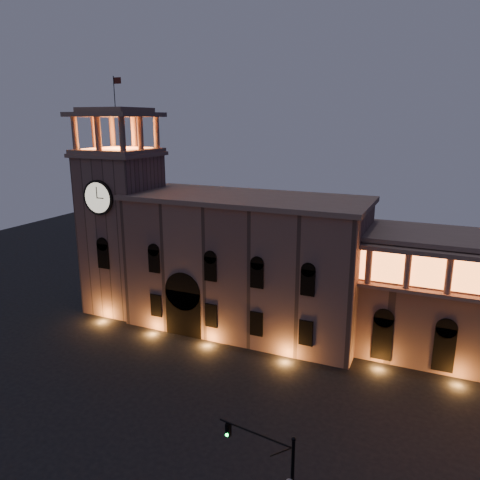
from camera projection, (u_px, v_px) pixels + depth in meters
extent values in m
plane|color=black|center=(171.00, 423.00, 42.62)|extent=(160.00, 160.00, 0.00)
cube|color=#78584E|center=(246.00, 265.00, 60.77)|extent=(30.00, 12.00, 17.00)
cube|color=#866A5C|center=(246.00, 198.00, 58.57)|extent=(30.80, 12.80, 0.60)
cube|color=black|center=(186.00, 312.00, 59.70)|extent=(5.00, 1.40, 6.00)
cylinder|color=black|center=(185.00, 290.00, 58.95)|extent=(5.00, 1.40, 5.00)
cube|color=orange|center=(185.00, 314.00, 59.57)|extent=(4.20, 0.20, 5.00)
cube|color=#78584E|center=(123.00, 234.00, 66.47)|extent=(9.00, 9.00, 22.00)
cube|color=#866A5C|center=(118.00, 154.00, 63.66)|extent=(9.80, 9.80, 0.50)
cylinder|color=black|center=(98.00, 198.00, 60.82)|extent=(4.60, 0.35, 4.60)
cylinder|color=beige|center=(97.00, 198.00, 60.70)|extent=(4.00, 0.12, 4.00)
cube|color=#866A5C|center=(118.00, 151.00, 63.53)|extent=(9.40, 9.40, 0.50)
cube|color=orange|center=(118.00, 148.00, 63.46)|extent=(6.80, 6.80, 0.15)
cylinder|color=#866A5C|center=(75.00, 133.00, 61.06)|extent=(0.76, 0.76, 4.20)
cylinder|color=#866A5C|center=(98.00, 134.00, 59.58)|extent=(0.76, 0.76, 4.20)
cylinder|color=#866A5C|center=(122.00, 134.00, 58.10)|extent=(0.76, 0.76, 4.20)
cylinder|color=#866A5C|center=(112.00, 132.00, 67.79)|extent=(0.76, 0.76, 4.20)
cylinder|color=#866A5C|center=(134.00, 132.00, 66.31)|extent=(0.76, 0.76, 4.20)
cylinder|color=#866A5C|center=(157.00, 133.00, 64.83)|extent=(0.76, 0.76, 4.20)
cylinder|color=#866A5C|center=(95.00, 133.00, 64.43)|extent=(0.76, 0.76, 4.20)
cylinder|color=#866A5C|center=(140.00, 133.00, 61.46)|extent=(0.76, 0.76, 4.20)
cube|color=#866A5C|center=(116.00, 115.00, 62.34)|extent=(9.80, 9.80, 0.60)
cube|color=#866A5C|center=(115.00, 110.00, 62.19)|extent=(7.50, 7.50, 0.60)
cylinder|color=black|center=(114.00, 92.00, 61.62)|extent=(0.10, 0.10, 4.00)
plane|color=#4D1C16|center=(117.00, 80.00, 61.03)|extent=(1.20, 0.00, 1.20)
cylinder|color=#866A5C|center=(369.00, 266.00, 50.68)|extent=(0.70, 0.70, 4.00)
cylinder|color=#866A5C|center=(407.00, 270.00, 49.12)|extent=(0.70, 0.70, 4.00)
cylinder|color=#866A5C|center=(449.00, 275.00, 47.56)|extent=(0.70, 0.70, 4.00)
sphere|color=black|center=(294.00, 439.00, 28.78)|extent=(0.31, 0.31, 0.31)
cylinder|color=black|center=(255.00, 433.00, 30.34)|extent=(5.45, 0.90, 0.13)
cube|color=black|center=(228.00, 429.00, 31.54)|extent=(0.37, 0.35, 0.93)
cylinder|color=#0CE53F|center=(227.00, 435.00, 31.47)|extent=(0.21, 0.11, 0.20)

